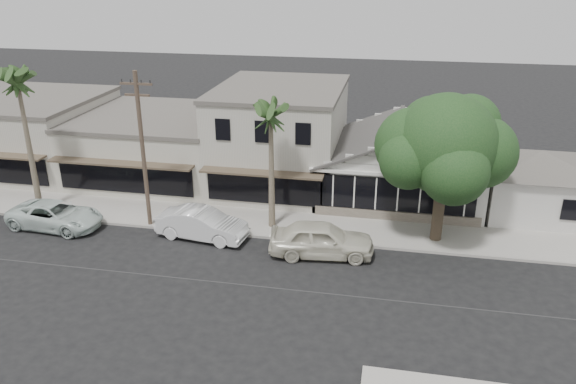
% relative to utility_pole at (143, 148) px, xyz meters
% --- Properties ---
extents(ground, '(140.00, 140.00, 0.00)m').
position_rel_utility_pole_xyz_m(ground, '(9.00, -5.20, -4.79)').
color(ground, black).
rests_on(ground, ground).
extents(sidewalk_north, '(90.00, 3.50, 0.15)m').
position_rel_utility_pole_xyz_m(sidewalk_north, '(1.00, 1.55, -4.71)').
color(sidewalk_north, '#9E9991').
rests_on(sidewalk_north, ground).
extents(corner_shop, '(10.40, 8.60, 5.10)m').
position_rel_utility_pole_xyz_m(corner_shop, '(14.00, 7.27, -2.17)').
color(corner_shop, beige).
rests_on(corner_shop, ground).
extents(side_cottage, '(6.00, 6.00, 3.00)m').
position_rel_utility_pole_xyz_m(side_cottage, '(22.20, 6.30, -3.29)').
color(side_cottage, beige).
rests_on(side_cottage, ground).
extents(row_building_near, '(8.00, 10.00, 6.50)m').
position_rel_utility_pole_xyz_m(row_building_near, '(6.00, 8.30, -1.54)').
color(row_building_near, '#BBB6A9').
rests_on(row_building_near, ground).
extents(row_building_midnear, '(10.00, 10.00, 4.20)m').
position_rel_utility_pole_xyz_m(row_building_midnear, '(-3.00, 8.30, -2.69)').
color(row_building_midnear, beige).
rests_on(row_building_midnear, ground).
extents(row_building_midfar, '(11.00, 10.00, 5.00)m').
position_rel_utility_pole_xyz_m(row_building_midfar, '(-13.50, 8.30, -2.29)').
color(row_building_midfar, '#BBB6A9').
rests_on(row_building_midfar, ground).
extents(utility_pole, '(1.80, 0.24, 9.00)m').
position_rel_utility_pole_xyz_m(utility_pole, '(0.00, 0.00, 0.00)').
color(utility_pole, brown).
rests_on(utility_pole, ground).
extents(car_0, '(5.63, 2.76, 1.85)m').
position_rel_utility_pole_xyz_m(car_0, '(10.23, -1.55, -3.87)').
color(car_0, silver).
rests_on(car_0, ground).
extents(car_1, '(5.29, 2.45, 1.68)m').
position_rel_utility_pole_xyz_m(car_1, '(3.48, -0.84, -3.95)').
color(car_1, white).
rests_on(car_1, ground).
extents(car_2, '(5.63, 2.93, 1.51)m').
position_rel_utility_pole_xyz_m(car_2, '(-5.24, -1.17, -4.03)').
color(car_2, silver).
rests_on(car_2, ground).
extents(shade_tree, '(7.40, 6.69, 8.21)m').
position_rel_utility_pole_xyz_m(shade_tree, '(16.11, 1.47, 0.61)').
color(shade_tree, '#4C3F2E').
rests_on(shade_tree, ground).
extents(palm_east, '(3.18, 3.18, 7.91)m').
position_rel_utility_pole_xyz_m(palm_east, '(7.00, 1.12, 1.95)').
color(palm_east, '#726651').
rests_on(palm_east, ground).
extents(palm_mid, '(3.09, 3.09, 9.28)m').
position_rel_utility_pole_xyz_m(palm_mid, '(-7.47, 0.62, 3.20)').
color(palm_mid, '#726651').
rests_on(palm_mid, ground).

